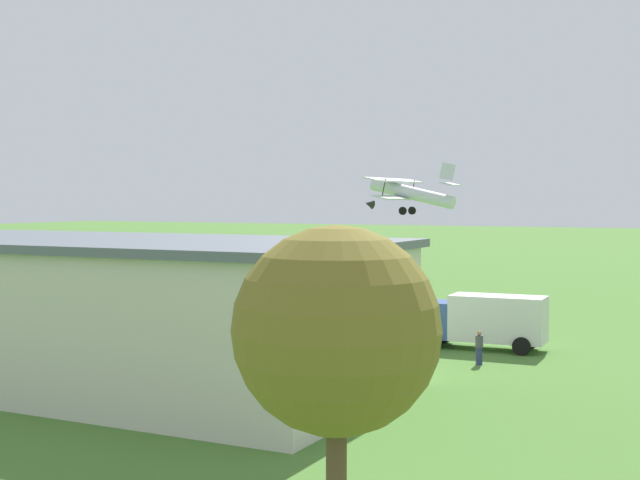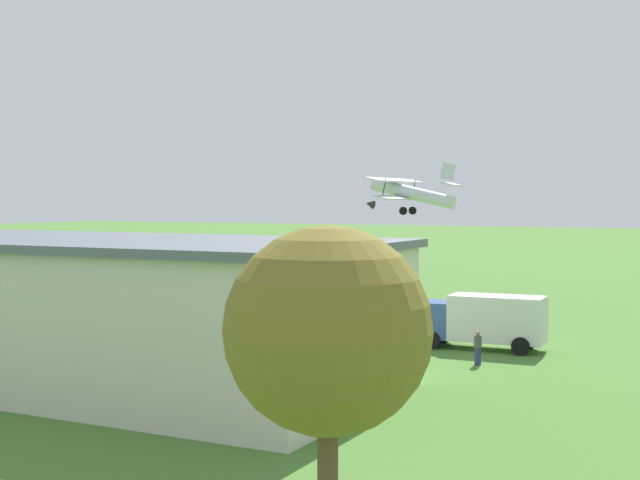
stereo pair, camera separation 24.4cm
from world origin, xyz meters
name	(u,v)px [view 1 (the left image)]	position (x,y,z in m)	size (l,w,h in m)	color
ground_plane	(344,298)	(0.00, 0.00, 0.00)	(400.00, 400.00, 0.00)	#47752D
hangar	(14,304)	(0.78, 35.33, 3.22)	(36.87, 12.58, 6.42)	beige
biplane	(408,192)	(-5.62, -0.05, 8.70)	(7.87, 9.17, 4.15)	silver
truck_flatbed_blue	(481,319)	(-17.10, 19.33, 1.62)	(7.26, 2.65, 2.95)	#2D4C8C
person_at_fence_line	(60,306)	(12.59, 19.57, 0.77)	(0.47, 0.47, 1.56)	navy
person_beside_truck	(479,348)	(-18.32, 23.91, 0.84)	(0.45, 0.45, 1.69)	navy
person_walking_on_apron	(306,315)	(-4.84, 16.26, 0.76)	(0.51, 0.51, 1.54)	navy
tree_near_perimeter_road	(336,332)	(-22.83, 49.92, 5.46)	(4.21, 4.21, 7.60)	brown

